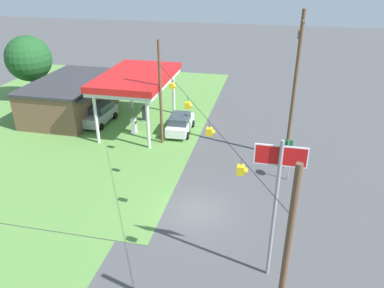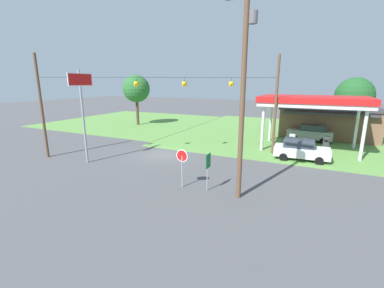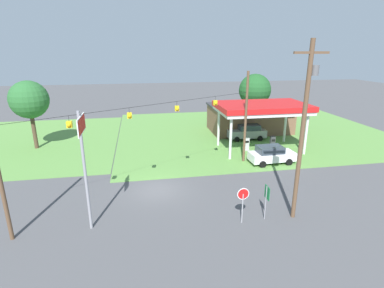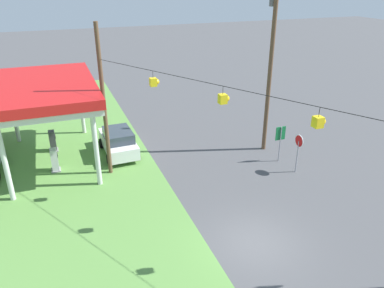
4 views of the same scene
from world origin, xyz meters
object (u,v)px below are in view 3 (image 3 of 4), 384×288
object	(u,v)px
utility_pole_main	(304,126)
tree_west_verge	(29,100)
stop_sign_overhead	(83,148)
tree_behind_station	(255,90)
gas_station_canopy	(262,108)
fuel_pump_far	(272,143)
gas_station_store	(249,118)
fuel_pump_near	(246,145)
car_at_pumps_rear	(247,132)
stop_sign_roadside	(243,198)
car_at_pumps_front	(271,154)
route_sign	(267,196)

from	to	relation	value
utility_pole_main	tree_west_verge	xyz separation A→B (m)	(-21.80, 18.94, -0.81)
stop_sign_overhead	tree_behind_station	size ratio (longest dim) A/B	1.04
gas_station_canopy	fuel_pump_far	distance (m)	4.35
gas_station_store	stop_sign_overhead	bearing A→B (deg)	-131.51
fuel_pump_near	car_at_pumps_rear	xyz separation A→B (m)	(1.59, 4.16, 0.27)
car_at_pumps_rear	tree_behind_station	world-z (taller)	tree_behind_station
gas_station_canopy	stop_sign_roadside	xyz separation A→B (m)	(-6.95, -13.93, -2.96)
gas_station_canopy	gas_station_store	distance (m)	8.59
fuel_pump_far	tree_west_verge	size ratio (longest dim) A/B	0.20
stop_sign_roadside	tree_behind_station	bearing A→B (deg)	-112.69
fuel_pump_near	fuel_pump_far	size ratio (longest dim) A/B	1.00
fuel_pump_far	car_at_pumps_rear	world-z (taller)	car_at_pumps_rear
fuel_pump_near	car_at_pumps_front	xyz separation A→B (m)	(1.07, -4.16, 0.21)
fuel_pump_near	tree_behind_station	size ratio (longest dim) A/B	0.21
stop_sign_overhead	utility_pole_main	world-z (taller)	utility_pole_main
gas_station_store	fuel_pump_near	bearing A→B (deg)	-112.59
utility_pole_main	car_at_pumps_rear	bearing A→B (deg)	79.74
gas_station_store	car_at_pumps_front	size ratio (longest dim) A/B	2.38
stop_sign_overhead	route_sign	bearing A→B (deg)	-4.88
car_at_pumps_front	gas_station_canopy	bearing A→B (deg)	81.42
car_at_pumps_front	tree_west_verge	size ratio (longest dim) A/B	0.59
gas_station_canopy	tree_west_verge	bearing A→B (deg)	168.51
stop_sign_overhead	tree_west_verge	world-z (taller)	tree_west_verge
stop_sign_overhead	tree_behind_station	distance (m)	34.64
car_at_pumps_rear	stop_sign_overhead	size ratio (longest dim) A/B	0.64
car_at_pumps_front	car_at_pumps_rear	distance (m)	8.34
fuel_pump_far	utility_pole_main	xyz separation A→B (m)	(-4.78, -13.85, 5.69)
fuel_pump_far	route_sign	distance (m)	15.39
gas_station_store	tree_west_verge	world-z (taller)	tree_west_verge
gas_station_store	fuel_pump_near	distance (m)	8.62
fuel_pump_near	gas_station_store	bearing A→B (deg)	67.41
route_sign	utility_pole_main	distance (m)	5.12
gas_station_store	gas_station_canopy	bearing A→B (deg)	-102.35
car_at_pumps_rear	tree_behind_station	size ratio (longest dim) A/B	0.66
gas_station_canopy	fuel_pump_far	xyz separation A→B (m)	(1.55, -0.00, -4.06)
route_sign	tree_west_verge	size ratio (longest dim) A/B	0.31
car_at_pumps_front	stop_sign_overhead	distance (m)	18.81
gas_station_store	tree_west_verge	bearing A→B (deg)	-174.03
utility_pole_main	route_sign	bearing A→B (deg)	177.70
gas_station_store	fuel_pump_near	size ratio (longest dim) A/B	7.20
gas_station_canopy	fuel_pump_near	size ratio (longest dim) A/B	6.48
gas_station_canopy	fuel_pump_near	xyz separation A→B (m)	(-1.55, -0.00, -4.06)
fuel_pump_near	tree_behind_station	bearing A→B (deg)	65.88
route_sign	utility_pole_main	xyz separation A→B (m)	(2.03, -0.08, 4.70)
fuel_pump_far	utility_pole_main	world-z (taller)	utility_pole_main
car_at_pumps_rear	utility_pole_main	bearing A→B (deg)	82.23
gas_station_canopy	car_at_pumps_rear	size ratio (longest dim) A/B	2.02
fuel_pump_near	stop_sign_roadside	distance (m)	14.98
fuel_pump_near	tree_behind_station	distance (m)	16.27
gas_station_store	stop_sign_roadside	world-z (taller)	gas_station_store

